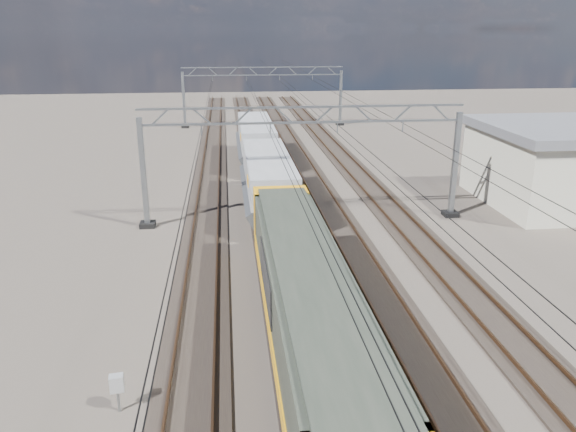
{
  "coord_description": "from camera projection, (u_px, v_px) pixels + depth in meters",
  "views": [
    {
      "loc": [
        -4.56,
        -28.74,
        11.39
      ],
      "look_at": [
        -1.61,
        -2.02,
        2.4
      ],
      "focal_mm": 35.0,
      "sensor_mm": 36.0,
      "label": 1
    }
  ],
  "objects": [
    {
      "name": "locomotive",
      "position": [
        307.0,
        304.0,
        19.42
      ],
      "size": [
        2.76,
        21.1,
        3.62
      ],
      "color": "black",
      "rests_on": "ground"
    },
    {
      "name": "track_loco",
      "position": [
        277.0,
        245.0,
        30.94
      ],
      "size": [
        2.6,
        140.0,
        0.3
      ],
      "color": "black",
      "rests_on": "ground"
    },
    {
      "name": "track_outer_east",
      "position": [
        418.0,
        239.0,
        31.77
      ],
      "size": [
        2.6,
        140.0,
        0.3
      ],
      "color": "black",
      "rests_on": "ground"
    },
    {
      "name": "trackside_cabinet",
      "position": [
        117.0,
        384.0,
        17.29
      ],
      "size": [
        0.47,
        0.38,
        1.29
      ],
      "rotation": [
        0.0,
        0.0,
        0.13
      ],
      "color": "gray",
      "rests_on": "ground"
    },
    {
      "name": "track_outer_west",
      "position": [
        204.0,
        248.0,
        30.53
      ],
      "size": [
        2.6,
        140.0,
        0.3
      ],
      "color": "black",
      "rests_on": "ground"
    },
    {
      "name": "overhead_wires",
      "position": [
        296.0,
        119.0,
        36.89
      ],
      "size": [
        12.03,
        140.0,
        0.53
      ],
      "color": "black",
      "rests_on": "ground"
    },
    {
      "name": "catenary_gantry_mid",
      "position": [
        304.0,
        160.0,
        33.71
      ],
      "size": [
        19.9,
        0.9,
        7.11
      ],
      "color": "gray",
      "rests_on": "ground"
    },
    {
      "name": "hopper_wagon_mid",
      "position": [
        256.0,
        138.0,
        49.51
      ],
      "size": [
        3.38,
        13.0,
        3.25
      ],
      "color": "black",
      "rests_on": "ground"
    },
    {
      "name": "catenary_gantry_far",
      "position": [
        263.0,
        94.0,
        67.64
      ],
      "size": [
        19.9,
        0.9,
        7.11
      ],
      "color": "gray",
      "rests_on": "ground"
    },
    {
      "name": "track_inner_east",
      "position": [
        348.0,
        242.0,
        31.36
      ],
      "size": [
        2.6,
        140.0,
        0.3
      ],
      "color": "black",
      "rests_on": "ground"
    },
    {
      "name": "ground",
      "position": [
        313.0,
        244.0,
        31.17
      ],
      "size": [
        160.0,
        160.0,
        0.0
      ],
      "primitive_type": "plane",
      "color": "black",
      "rests_on": "ground"
    },
    {
      "name": "hopper_wagon_lead",
      "position": [
        268.0,
        178.0,
        36.13
      ],
      "size": [
        3.38,
        13.0,
        3.25
      ],
      "color": "black",
      "rests_on": "ground"
    }
  ]
}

